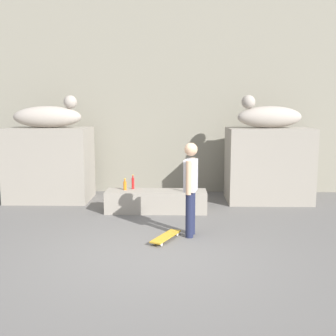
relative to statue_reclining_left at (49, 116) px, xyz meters
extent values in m
plane|color=#605E5B|center=(2.63, -3.76, -2.07)|extent=(40.00, 40.00, 0.00)
cube|color=gray|center=(2.63, 1.34, 0.57)|extent=(9.53, 0.60, 5.27)
cube|color=gray|center=(-0.04, 0.00, -1.18)|extent=(1.98, 1.23, 1.78)
cube|color=gray|center=(5.30, 0.00, -1.18)|extent=(1.98, 1.23, 1.78)
ellipsoid|color=#A59A8E|center=(-0.04, 0.00, -0.02)|extent=(1.66, 0.75, 0.52)
sphere|color=#A59A8E|center=(0.51, 0.06, 0.33)|extent=(0.32, 0.32, 0.32)
ellipsoid|color=#A59A8E|center=(5.30, 0.00, -0.02)|extent=(1.68, 0.85, 0.52)
sphere|color=#A59A8E|center=(4.76, -0.11, 0.33)|extent=(0.32, 0.32, 0.32)
cube|color=gray|center=(2.63, -1.10, -1.83)|extent=(2.20, 0.61, 0.47)
cylinder|color=#1E233F|center=(3.35, -2.66, -1.66)|extent=(0.14, 0.14, 0.82)
cylinder|color=#1E233F|center=(3.31, -2.86, -1.66)|extent=(0.14, 0.14, 0.82)
cube|color=silver|center=(3.33, -2.76, -0.97)|extent=(0.27, 0.39, 0.56)
sphere|color=tan|center=(3.33, -2.76, -0.51)|extent=(0.23, 0.23, 0.23)
cylinder|color=tan|center=(3.37, -2.54, -0.98)|extent=(0.09, 0.09, 0.58)
cylinder|color=tan|center=(3.28, -2.98, -0.98)|extent=(0.09, 0.09, 0.58)
cube|color=gold|center=(2.89, -3.03, -2.00)|extent=(0.53, 0.81, 0.02)
cylinder|color=white|center=(2.82, -3.33, -2.04)|extent=(0.05, 0.06, 0.06)
cylinder|color=white|center=(2.70, -3.26, -2.04)|extent=(0.05, 0.06, 0.06)
cylinder|color=white|center=(3.09, -2.79, -2.04)|extent=(0.05, 0.06, 0.06)
cylinder|color=white|center=(2.96, -2.72, -2.04)|extent=(0.05, 0.06, 0.06)
cylinder|color=orange|center=(1.94, -1.01, -1.51)|extent=(0.07, 0.07, 0.18)
cylinder|color=orange|center=(1.94, -1.01, -1.38)|extent=(0.03, 0.03, 0.06)
cylinder|color=yellow|center=(1.94, -1.01, -1.35)|extent=(0.04, 0.04, 0.01)
cylinder|color=red|center=(2.10, -0.89, -1.47)|extent=(0.06, 0.06, 0.25)
cylinder|color=red|center=(2.10, -0.89, -1.32)|extent=(0.03, 0.03, 0.06)
cylinder|color=yellow|center=(2.10, -0.89, -1.28)|extent=(0.03, 0.03, 0.01)
cylinder|color=silver|center=(3.30, -1.20, -1.47)|extent=(0.07, 0.07, 0.25)
cylinder|color=silver|center=(3.30, -1.20, -1.32)|extent=(0.03, 0.03, 0.06)
cylinder|color=yellow|center=(3.30, -1.20, -1.28)|extent=(0.04, 0.04, 0.01)
camera|label=1|loc=(3.07, -9.80, 0.23)|focal=43.47mm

